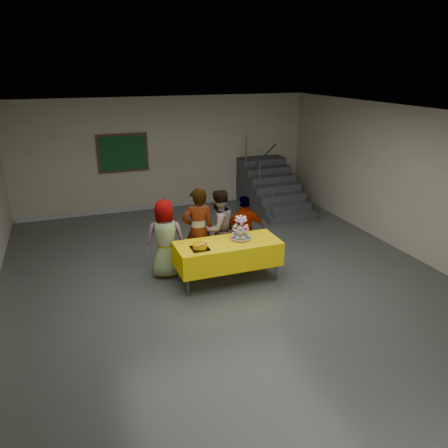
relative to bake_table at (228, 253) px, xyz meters
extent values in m
plane|color=#4C514C|center=(0.00, -0.24, -0.56)|extent=(10.00, 10.00, 0.00)
cube|color=#ACA58A|center=(0.00, 4.76, 0.94)|extent=(8.00, 0.04, 3.00)
cube|color=#ACA58A|center=(4.00, -0.24, 0.94)|extent=(0.04, 10.00, 3.00)
cube|color=silver|center=(0.00, -0.24, 2.44)|extent=(8.00, 10.00, 0.04)
cube|color=#999999|center=(0.00, 4.74, -0.50)|extent=(7.90, 0.03, 0.12)
cylinder|color=#595960|center=(-0.84, -0.29, -0.19)|extent=(0.04, 0.04, 0.73)
cylinder|color=#595960|center=(0.84, -0.29, -0.19)|extent=(0.04, 0.04, 0.73)
cylinder|color=#595960|center=(-0.84, 0.29, -0.19)|extent=(0.04, 0.04, 0.73)
cylinder|color=#595960|center=(0.84, 0.29, -0.19)|extent=(0.04, 0.04, 0.73)
cube|color=#595960|center=(0.00, 0.00, 0.18)|extent=(1.80, 0.70, 0.02)
cube|color=yellow|center=(0.00, 0.00, -0.01)|extent=(1.88, 0.78, 0.44)
cylinder|color=silver|center=(0.27, 0.06, 0.22)|extent=(0.18, 0.18, 0.01)
cylinder|color=silver|center=(0.27, 0.06, 0.42)|extent=(0.02, 0.02, 0.42)
cylinder|color=silver|center=(0.27, 0.06, 0.24)|extent=(0.38, 0.38, 0.01)
cylinder|color=silver|center=(0.27, 0.06, 0.41)|extent=(0.30, 0.30, 0.01)
cylinder|color=silver|center=(0.27, 0.06, 0.58)|extent=(0.22, 0.22, 0.01)
cube|color=black|center=(-0.56, -0.11, 0.22)|extent=(0.30, 0.30, 0.02)
cylinder|color=#F8A200|center=(-0.56, -0.11, 0.27)|extent=(0.25, 0.25, 0.07)
ellipsoid|color=#F8A200|center=(-0.56, -0.11, 0.30)|extent=(0.25, 0.25, 0.05)
ellipsoid|color=white|center=(-0.51, -0.14, 0.32)|extent=(0.08, 0.08, 0.02)
cube|color=silver|center=(-0.58, -0.24, 0.32)|extent=(0.30, 0.16, 0.04)
imported|color=slate|center=(-1.00, 0.61, 0.19)|extent=(0.81, 0.61, 1.48)
imported|color=slate|center=(-0.38, 0.58, 0.28)|extent=(0.62, 0.42, 1.66)
imported|color=slate|center=(0.08, 0.72, 0.21)|extent=(0.89, 0.78, 1.54)
imported|color=slate|center=(0.56, 0.54, 0.16)|extent=(0.88, 0.48, 1.42)
cube|color=#424447|center=(2.70, 2.51, -0.47)|extent=(1.30, 0.30, 0.18)
cube|color=#424447|center=(2.70, 2.81, -0.38)|extent=(1.30, 0.30, 0.36)
cube|color=#424447|center=(2.70, 3.11, -0.29)|extent=(1.30, 0.30, 0.54)
cube|color=#424447|center=(2.70, 3.41, -0.20)|extent=(1.30, 0.30, 0.72)
cube|color=#424447|center=(2.70, 3.71, -0.11)|extent=(1.30, 0.30, 0.90)
cube|color=#424447|center=(2.70, 4.01, -0.02)|extent=(1.30, 0.30, 1.08)
cube|color=#424447|center=(2.70, 4.31, 0.07)|extent=(1.30, 0.30, 1.26)
cube|color=#424447|center=(2.70, 4.61, 0.07)|extent=(1.30, 0.30, 1.26)
cylinder|color=#595960|center=(2.10, 2.46, -0.11)|extent=(0.04, 0.04, 0.90)
cylinder|color=#595960|center=(2.10, 3.26, 0.43)|extent=(0.04, 0.04, 0.90)
cylinder|color=#595960|center=(2.10, 4.16, 0.97)|extent=(0.04, 0.04, 0.90)
cylinder|color=#595960|center=(2.10, 3.31, 0.88)|extent=(0.04, 1.85, 1.20)
cube|color=#472B16|center=(-1.14, 4.73, 1.04)|extent=(1.30, 0.04, 1.00)
cube|color=#17491E|center=(-1.14, 4.71, 1.04)|extent=(1.18, 0.02, 0.88)
camera|label=1|loc=(-2.54, -6.76, 3.21)|focal=35.00mm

